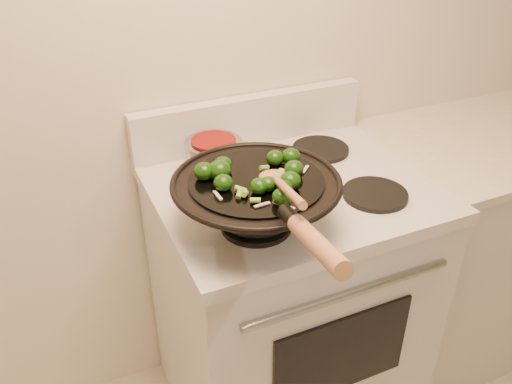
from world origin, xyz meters
name	(u,v)px	position (x,y,z in m)	size (l,w,h in m)	color
stove	(287,301)	(-0.24, 1.17, 0.47)	(0.78, 0.67, 1.08)	silver
counter_unit	(470,240)	(0.57, 1.20, 0.46)	(0.85, 0.62, 0.91)	silver
wok	(257,200)	(-0.42, 1.01, 1.00)	(0.42, 0.69, 0.24)	black
stirfry	(256,174)	(-0.42, 1.02, 1.08)	(0.28, 0.25, 0.05)	#113608
wooden_spoon	(281,183)	(-0.41, 0.92, 1.10)	(0.13, 0.32, 0.12)	#A46D40
saucepan	(214,155)	(-0.42, 1.32, 0.98)	(0.17, 0.26, 0.10)	#93969B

